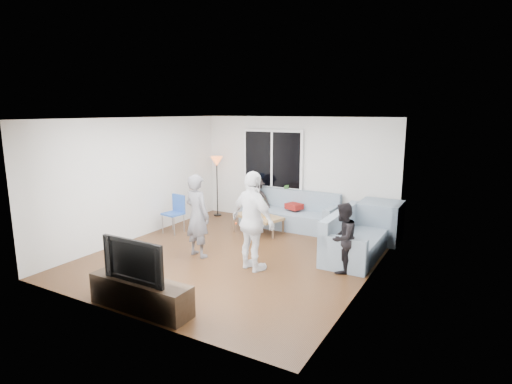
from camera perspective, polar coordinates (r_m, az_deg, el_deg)
The scene contains 31 objects.
floor at distance 7.99m, azimuth -2.77°, elevation -8.93°, with size 5.00×5.50×0.04m, color #56351C.
ceiling at distance 7.50m, azimuth -2.97°, elevation 10.36°, with size 5.00×5.50×0.04m, color white.
wall_back at distance 10.05m, azimuth 5.59°, elevation 3.00°, with size 5.00×0.04×2.60m, color silver.
wall_front at distance 5.55m, azimuth -18.32°, elevation -4.31°, with size 5.00×0.04×2.60m, color silver.
wall_left at distance 9.21m, azimuth -16.26°, elevation 1.84°, with size 0.04×5.50×2.60m, color silver.
wall_right at distance 6.67m, azimuth 15.80°, elevation -1.61°, with size 0.04×5.50×2.60m, color silver.
window_frame at distance 10.20m, azimuth 2.34°, elevation 4.58°, with size 1.62×0.06×1.47m, color white.
window_glass at distance 10.17m, azimuth 2.24°, elevation 4.56°, with size 1.50×0.02×1.35m, color black.
window_mullion at distance 10.16m, azimuth 2.21°, elevation 4.56°, with size 0.05×0.03×1.35m, color white.
radiator at distance 10.39m, azimuth 2.19°, elevation -2.25°, with size 1.30×0.12×0.62m, color silver.
potted_plant at distance 10.09m, azimuth 4.14°, elevation 0.12°, with size 0.19×0.15×0.34m, color #376829.
vase at distance 10.43m, azimuth 0.50°, elevation 0.04°, with size 0.16×0.16×0.17m, color silver.
sofa_back_section at distance 9.75m, azimuth 4.63°, elevation -2.49°, with size 2.30×0.85×0.85m, color gray, non-canonical shape.
sofa_right_section at distance 8.06m, azimuth 13.92°, elevation -5.75°, with size 0.85×2.00×0.85m, color gray, non-canonical shape.
sofa_corner at distance 9.10m, azimuth 16.90°, elevation -3.95°, with size 0.85×0.85×0.85m, color gray.
cushion_yellow at distance 10.12m, azimuth -0.13°, elevation -1.44°, with size 0.38×0.32×0.14m, color gold.
cushion_red at distance 9.74m, azimuth 5.34°, elevation -2.00°, with size 0.36×0.30×0.13m, color maroon.
coffee_table at distance 9.34m, azimuth 0.35°, elevation -4.49°, with size 1.10×0.60×0.40m, color #9D824C.
pitcher at distance 9.25m, azimuth -0.75°, elevation -2.82°, with size 0.17×0.17×0.17m, color maroon.
side_chair at distance 9.47m, azimuth -11.50°, elevation -3.05°, with size 0.40×0.40×0.86m, color #2751AB, non-canonical shape.
floor_lamp at distance 10.76m, azimuth -5.44°, elevation 0.74°, with size 0.32×0.32×1.56m, color orange, non-canonical shape.
player_left at distance 7.79m, azimuth -8.20°, elevation -3.31°, with size 0.58×0.38×1.59m, color #55555A.
player_right at distance 7.02m, azimuth -0.43°, elevation -4.14°, with size 1.02×0.42×1.74m, color white.
spectator_right at distance 7.15m, azimuth 11.97°, elevation -6.28°, with size 0.59×0.46×1.22m, color black.
spectator_back at distance 10.14m, azimuth 0.13°, elevation -1.13°, with size 0.72×0.42×1.12m, color black.
tv_console at distance 6.09m, azimuth -15.79°, elevation -13.57°, with size 1.60×0.40×0.44m, color #322419.
television at distance 5.90m, azimuth -16.06°, elevation -8.95°, with size 1.05×0.14×0.61m, color black.
bottle_c at distance 9.36m, azimuth 1.26°, elevation -2.46°, with size 0.07×0.07×0.23m, color black.
bottle_d at distance 9.08m, azimuth 1.40°, elevation -2.85°, with size 0.07×0.07×0.24m, color orange.
bottle_b at distance 9.26m, azimuth -0.70°, elevation -2.61°, with size 0.08×0.08×0.23m, color green.
bottle_a at distance 9.50m, azimuth -0.93°, elevation -2.29°, with size 0.07×0.07×0.22m, color red.
Camera 1 is at (4.01, -6.34, 2.74)m, focal length 28.68 mm.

